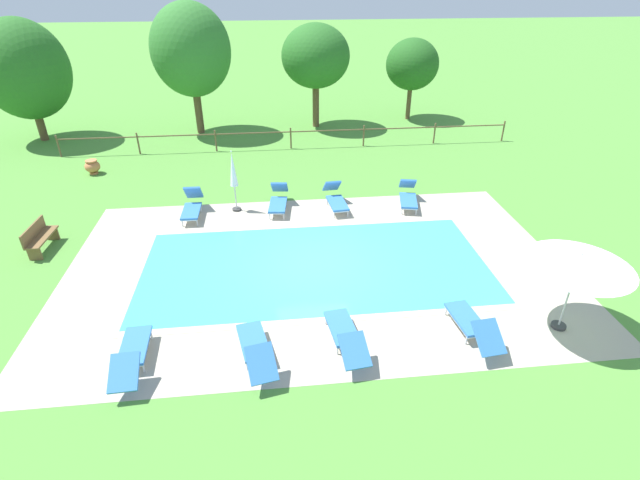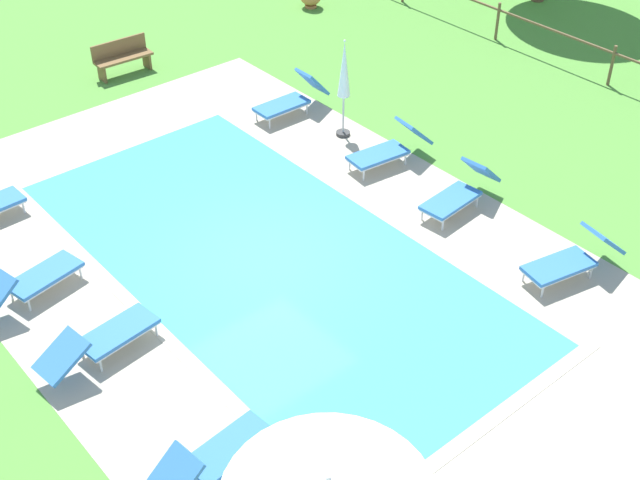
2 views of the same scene
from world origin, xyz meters
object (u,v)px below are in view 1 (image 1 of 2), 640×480
object	(u,v)px
tree_east_mid	(24,70)
terracotta_urn_near_fence	(92,166)
wooden_bench_lawn_side	(39,237)
sun_lounger_north_mid	(472,324)
tree_far_west	(191,50)
tree_centre	(412,65)
sun_lounger_north_end	(255,348)
patio_umbrella_open_foreground	(580,260)
sun_lounger_south_far	(336,198)
sun_lounger_south_near_corner	(408,196)
sun_lounger_south_end	(132,353)
patio_umbrella_closed_row_west	(233,173)
tree_west_mid	(316,57)
sun_lounger_south_mid	(345,334)
sun_lounger_north_far	(278,200)
sun_lounger_north_near_steps	(192,206)

from	to	relation	value
tree_east_mid	terracotta_urn_near_fence	bearing A→B (deg)	-52.53
wooden_bench_lawn_side	sun_lounger_north_mid	bearing A→B (deg)	-24.43
tree_far_west	tree_centre	bearing A→B (deg)	6.89
sun_lounger_north_end	tree_centre	distance (m)	21.47
patio_umbrella_open_foreground	terracotta_urn_near_fence	world-z (taller)	patio_umbrella_open_foreground
sun_lounger_south_far	terracotta_urn_near_fence	world-z (taller)	sun_lounger_south_far
sun_lounger_south_near_corner	tree_east_mid	xyz separation A→B (m)	(-16.83, 9.83, 3.15)
sun_lounger_south_end	terracotta_urn_near_fence	xyz separation A→B (m)	(-4.42, 12.12, -0.02)
sun_lounger_south_near_corner	tree_far_west	distance (m)	14.04
patio_umbrella_open_foreground	patio_umbrella_closed_row_west	xyz separation A→B (m)	(-8.30, 7.58, -0.48)
sun_lounger_south_end	tree_west_mid	size ratio (longest dim) A/B	0.39
sun_lounger_south_near_corner	tree_centre	size ratio (longest dim) A/B	0.45
sun_lounger_north_mid	tree_centre	xyz separation A→B (m)	(3.69, 19.10, 2.73)
sun_lounger_south_mid	sun_lounger_south_far	xyz separation A→B (m)	(0.82, 7.47, 0.03)
sun_lounger_south_end	tree_east_mid	bearing A→B (deg)	115.91
sun_lounger_north_mid	terracotta_urn_near_fence	xyz separation A→B (m)	(-12.36, 12.00, -0.03)
sun_lounger_south_near_corner	tree_west_mid	bearing A→B (deg)	102.54
sun_lounger_north_far	tree_far_west	bearing A→B (deg)	111.20
patio_umbrella_open_foreground	sun_lounger_north_far	bearing A→B (deg)	131.93
sun_lounger_north_mid	sun_lounger_south_near_corner	distance (m)	7.41
terracotta_urn_near_fence	tree_west_mid	world-z (taller)	tree_west_mid
tree_far_west	tree_centre	world-z (taller)	tree_far_west
sun_lounger_north_end	terracotta_urn_near_fence	bearing A→B (deg)	120.31
sun_lounger_north_near_steps	sun_lounger_north_far	bearing A→B (deg)	3.48
sun_lounger_north_mid	sun_lounger_north_end	bearing A→B (deg)	-177.19
sun_lounger_south_near_corner	sun_lounger_north_near_steps	bearing A→B (deg)	-179.88
sun_lounger_north_end	wooden_bench_lawn_side	distance (m)	8.90
terracotta_urn_near_fence	wooden_bench_lawn_side	bearing A→B (deg)	-87.01
sun_lounger_north_far	terracotta_urn_near_fence	size ratio (longest dim) A/B	3.13
sun_lounger_south_mid	tree_centre	distance (m)	20.46
tree_west_mid	sun_lounger_south_mid	bearing A→B (deg)	-93.70
sun_lounger_north_mid	tree_far_west	world-z (taller)	tree_far_west
patio_umbrella_open_foreground	sun_lounger_north_mid	bearing A→B (deg)	-178.47
sun_lounger_north_near_steps	sun_lounger_south_far	world-z (taller)	sun_lounger_north_near_steps
wooden_bench_lawn_side	tree_west_mid	world-z (taller)	tree_west_mid
sun_lounger_north_far	tree_far_west	world-z (taller)	tree_far_west
terracotta_urn_near_fence	sun_lounger_north_mid	bearing A→B (deg)	-44.14
sun_lounger_north_near_steps	sun_lounger_south_mid	distance (m)	8.61
sun_lounger_south_far	wooden_bench_lawn_side	size ratio (longest dim) A/B	1.31
sun_lounger_north_near_steps	tree_far_west	distance (m)	10.99
tree_far_west	tree_west_mid	world-z (taller)	tree_far_west
sun_lounger_north_end	patio_umbrella_closed_row_west	size ratio (longest dim) A/B	0.91
sun_lounger_north_end	sun_lounger_south_end	xyz separation A→B (m)	(-2.74, 0.13, -0.01)
sun_lounger_north_mid	wooden_bench_lawn_side	bearing A→B (deg)	155.57
sun_lounger_south_far	patio_umbrella_closed_row_west	size ratio (longest dim) A/B	0.86
patio_umbrella_closed_row_west	sun_lounger_south_far	bearing A→B (deg)	-2.83
sun_lounger_north_near_steps	sun_lounger_north_end	size ratio (longest dim) A/B	0.90
tree_far_west	wooden_bench_lawn_side	bearing A→B (deg)	-106.86
sun_lounger_south_end	tree_centre	xyz separation A→B (m)	(11.64, 19.22, 2.74)
sun_lounger_south_near_corner	patio_umbrella_open_foreground	size ratio (longest dim) A/B	0.83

